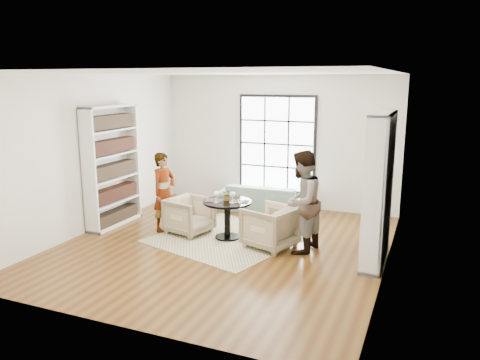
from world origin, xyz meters
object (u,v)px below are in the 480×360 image
at_px(wine_glass_right, 233,195).
at_px(armchair_right, 270,227).
at_px(sofa, 264,197).
at_px(armchair_left, 190,216).
at_px(person_right, 301,202).
at_px(flower_centerpiece, 227,195).
at_px(person_left, 164,192).
at_px(wine_glass_left, 216,194).
at_px(pedestal_table, 227,211).

bearing_deg(wine_glass_right, armchair_right, -2.74).
height_order(sofa, armchair_right, armchair_right).
height_order(armchair_left, person_right, person_right).
bearing_deg(armchair_right, person_right, 108.40).
distance_m(sofa, flower_centerpiece, 2.09).
height_order(person_left, wine_glass_left, person_left).
height_order(wine_glass_right, flower_centerpiece, flower_centerpiece).
bearing_deg(person_right, wine_glass_right, -81.32).
bearing_deg(pedestal_table, person_left, -179.78).
height_order(armchair_left, wine_glass_right, wine_glass_right).
xyz_separation_m(wine_glass_right, flower_centerpiece, (-0.16, 0.12, -0.04)).
height_order(pedestal_table, person_right, person_right).
bearing_deg(armchair_right, sofa, -139.40).
bearing_deg(sofa, pedestal_table, 87.93).
relative_size(armchair_right, person_left, 0.53).
bearing_deg(sofa, armchair_left, 66.93).
height_order(person_right, wine_glass_right, person_right).
xyz_separation_m(sofa, person_right, (1.44, -2.18, 0.57)).
distance_m(person_left, person_right, 2.77).
xyz_separation_m(sofa, armchair_right, (0.89, -2.18, 0.07)).
distance_m(pedestal_table, wine_glass_right, 0.39).
bearing_deg(person_right, sofa, -136.34).
height_order(pedestal_table, person_left, person_left).
bearing_deg(wine_glass_left, flower_centerpiece, 57.86).
xyz_separation_m(pedestal_table, wine_glass_left, (-0.14, -0.18, 0.35)).
bearing_deg(armchair_left, wine_glass_left, -91.82).
relative_size(sofa, armchair_left, 2.67).
xyz_separation_m(sofa, wine_glass_right, (0.16, -2.15, 0.57)).
bearing_deg(armchair_right, wine_glass_right, -74.34).
bearing_deg(person_left, sofa, -21.38).
bearing_deg(person_left, armchair_left, -78.60).
distance_m(armchair_right, flower_centerpiece, 1.01).
xyz_separation_m(armchair_right, person_right, (0.55, 0.00, 0.50)).
xyz_separation_m(sofa, flower_centerpiece, (0.00, -2.03, 0.53)).
bearing_deg(person_left, pedestal_table, -78.38).
distance_m(person_right, flower_centerpiece, 1.45).
distance_m(sofa, wine_glass_left, 2.31).
bearing_deg(armchair_left, pedestal_table, -76.26).
height_order(pedestal_table, flower_centerpiece, flower_centerpiece).
bearing_deg(person_right, person_left, -82.41).
bearing_deg(armchair_right, wine_glass_left, -68.93).
xyz_separation_m(person_right, flower_centerpiece, (-1.44, 0.16, -0.05)).
distance_m(sofa, wine_glass_right, 2.23).
bearing_deg(armchair_left, sofa, -7.26).
relative_size(pedestal_table, armchair_right, 1.10).
bearing_deg(person_left, flower_centerpiece, -77.33).
bearing_deg(person_left, wine_glass_left, -86.95).
xyz_separation_m(person_right, wine_glass_left, (-1.57, -0.05, -0.01)).
xyz_separation_m(pedestal_table, armchair_right, (0.88, -0.13, -0.15)).
relative_size(wine_glass_left, flower_centerpiece, 0.95).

